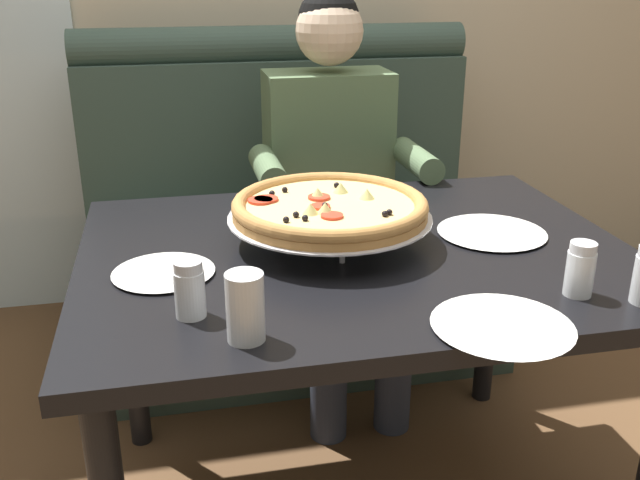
% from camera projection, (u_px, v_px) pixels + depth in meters
% --- Properties ---
extents(booth_bench, '(1.44, 0.78, 1.13)m').
position_uv_depth(booth_bench, '(289.00, 239.00, 2.59)').
color(booth_bench, '#384C42').
rests_on(booth_bench, ground_plane).
extents(dining_table, '(1.23, 0.94, 0.74)m').
position_uv_depth(dining_table, '(356.00, 282.00, 1.64)').
color(dining_table, black).
rests_on(dining_table, ground_plane).
extents(diner_main, '(0.54, 0.64, 1.27)m').
position_uv_depth(diner_main, '(335.00, 175.00, 2.25)').
color(diner_main, '#2D3342').
rests_on(diner_main, ground_plane).
extents(pizza, '(0.47, 0.47, 0.12)m').
position_uv_depth(pizza, '(330.00, 208.00, 1.61)').
color(pizza, silver).
rests_on(pizza, dining_table).
extents(shaker_pepper_flakes, '(0.06, 0.06, 0.11)m').
position_uv_depth(shaker_pepper_flakes, '(190.00, 293.00, 1.28)').
color(shaker_pepper_flakes, white).
rests_on(shaker_pepper_flakes, dining_table).
extents(shaker_parmesan, '(0.05, 0.05, 0.11)m').
position_uv_depth(shaker_parmesan, '(580.00, 273.00, 1.37)').
color(shaker_parmesan, white).
rests_on(shaker_parmesan, dining_table).
extents(plate_near_left, '(0.25, 0.25, 0.02)m').
position_uv_depth(plate_near_left, '(502.00, 322.00, 1.25)').
color(plate_near_left, white).
rests_on(plate_near_left, dining_table).
extents(plate_near_right, '(0.21, 0.21, 0.02)m').
position_uv_depth(plate_near_right, '(163.00, 270.00, 1.47)').
color(plate_near_right, white).
rests_on(plate_near_right, dining_table).
extents(plate_far_side, '(0.26, 0.26, 0.02)m').
position_uv_depth(plate_far_side, '(492.00, 230.00, 1.69)').
color(plate_far_side, white).
rests_on(plate_far_side, dining_table).
extents(drinking_glass, '(0.07, 0.07, 0.12)m').
position_uv_depth(drinking_glass, '(245.00, 311.00, 1.20)').
color(drinking_glass, silver).
rests_on(drinking_glass, dining_table).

